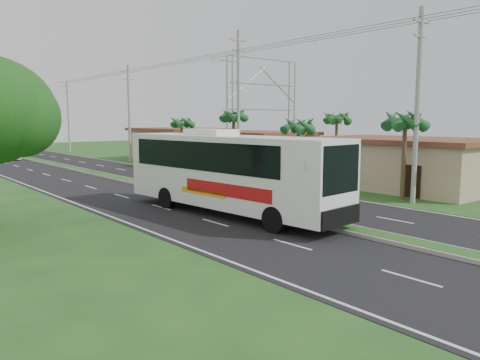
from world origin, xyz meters
TOP-DOWN VIEW (x-y plane):
  - ground at (0.00, 0.00)m, footprint 180.00×180.00m
  - road_asphalt at (0.00, 20.00)m, footprint 14.00×160.00m
  - median_strip at (0.00, 20.00)m, footprint 1.20×160.00m
  - lane_edge_left at (-6.70, 20.00)m, footprint 0.12×160.00m
  - lane_edge_right at (6.70, 20.00)m, footprint 0.12×160.00m
  - shop_near at (14.00, 6.00)m, footprint 8.60×12.60m
  - shop_mid at (14.00, 22.00)m, footprint 7.60×10.60m
  - shop_far at (14.00, 36.00)m, footprint 8.60×11.60m
  - palm_verge_a at (9.00, 3.00)m, footprint 2.40×2.40m
  - palm_verge_b at (9.40, 12.00)m, footprint 2.40×2.40m
  - palm_verge_c at (8.80, 19.00)m, footprint 2.40×2.40m
  - palm_verge_d at (9.30, 28.00)m, footprint 2.40×2.40m
  - palm_behind_shop at (17.50, 15.00)m, footprint 2.40×2.40m
  - utility_pole_a at (8.50, 2.00)m, footprint 1.60×0.28m
  - utility_pole_b at (8.47, 18.00)m, footprint 3.20×0.28m
  - utility_pole_c at (8.50, 38.00)m, footprint 1.60×0.28m
  - utility_pole_d at (8.50, 58.00)m, footprint 1.60×0.28m
  - billboard_lattice at (22.00, 30.00)m, footprint 10.18×1.18m
  - coach_bus_main at (-1.81, 6.24)m, footprint 3.89×13.55m
  - coach_bus_far at (-1.96, 52.06)m, footprint 2.96×10.43m
  - motorcyclist at (-0.91, 4.74)m, footprint 1.59×0.46m

SIDE VIEW (x-z plane):
  - ground at x=0.00m, z-range 0.00..0.00m
  - lane_edge_left at x=-6.70m, z-range 0.00..0.00m
  - lane_edge_right at x=6.70m, z-range 0.00..0.00m
  - road_asphalt at x=0.00m, z-range 0.00..0.02m
  - median_strip at x=0.00m, z-range 0.01..0.20m
  - motorcyclist at x=-0.91m, z-range -0.29..1.99m
  - coach_bus_far at x=-1.96m, z-range 0.20..3.20m
  - shop_near at x=14.00m, z-range 0.02..3.54m
  - shop_mid at x=14.00m, z-range 0.02..3.69m
  - shop_far at x=14.00m, z-range 0.02..3.84m
  - coach_bus_main at x=-1.81m, z-range 0.22..4.54m
  - palm_verge_b at x=9.40m, z-range 1.83..6.88m
  - palm_verge_d at x=9.30m, z-range 1.92..7.17m
  - palm_verge_a at x=9.00m, z-range 2.02..7.47m
  - palm_behind_shop at x=17.50m, z-range 2.11..7.76m
  - palm_verge_c at x=8.80m, z-range 2.20..8.05m
  - utility_pole_d at x=8.50m, z-range 0.17..10.67m
  - utility_pole_a at x=8.50m, z-range 0.17..11.17m
  - utility_pole_c at x=8.50m, z-range 0.17..11.17m
  - utility_pole_b at x=8.47m, z-range 0.26..12.26m
  - billboard_lattice at x=22.00m, z-range 0.79..12.86m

